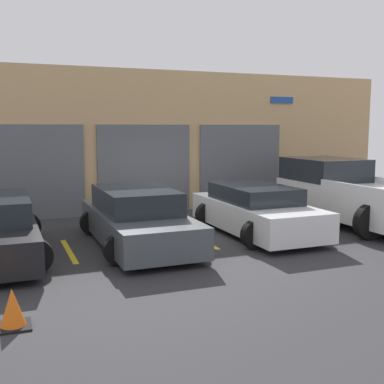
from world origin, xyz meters
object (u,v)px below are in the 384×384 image
object	(u,v)px
sedan_white	(256,211)
pickup_truck	(348,194)
traffic_cone	(13,310)
sedan_side	(137,219)

from	to	relation	value
sedan_white	pickup_truck	bearing A→B (deg)	5.04
sedan_white	traffic_cone	xyz separation A→B (m)	(-5.95, -3.91, -0.34)
sedan_side	traffic_cone	size ratio (longest dim) A/B	8.55
traffic_cone	sedan_side	bearing A→B (deg)	54.27
pickup_truck	traffic_cone	bearing A→B (deg)	-155.25
traffic_cone	pickup_truck	bearing A→B (deg)	24.75
sedan_side	pickup_truck	bearing A→B (deg)	2.45
pickup_truck	sedan_white	bearing A→B (deg)	-174.96
pickup_truck	traffic_cone	distance (m)	10.02
pickup_truck	sedan_side	world-z (taller)	pickup_truck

